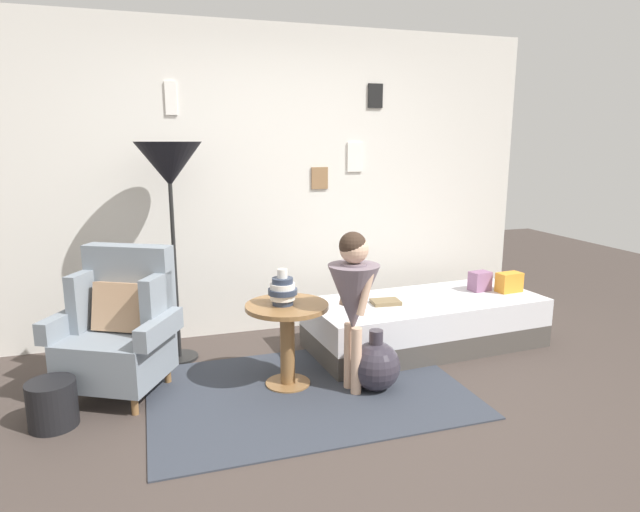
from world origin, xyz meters
name	(u,v)px	position (x,y,z in m)	size (l,w,h in m)	color
ground_plane	(346,435)	(0.00, 0.00, 0.00)	(12.00, 12.00, 0.00)	#423833
gallery_wall	(268,183)	(0.00, 1.95, 1.30)	(4.80, 0.12, 2.60)	silver
rug	(308,391)	(-0.05, 0.59, 0.01)	(2.08, 1.44, 0.01)	#333842
armchair	(120,328)	(-1.23, 1.00, 0.44)	(0.90, 0.82, 0.97)	olive
daybed	(425,322)	(1.11, 1.11, 0.20)	(1.95, 0.92, 0.40)	#4C4742
pillow_head	(509,282)	(1.88, 1.09, 0.48)	(0.21, 0.12, 0.16)	orange
pillow_mid	(480,281)	(1.67, 1.20, 0.48)	(0.17, 0.12, 0.16)	gray
side_table	(287,328)	(-0.15, 0.74, 0.41)	(0.56, 0.56, 0.58)	olive
vase_striped	(283,290)	(-0.18, 0.73, 0.68)	(0.19, 0.19, 0.24)	#2D384C
floor_lamp	(169,170)	(-0.83, 1.45, 1.45)	(0.48, 0.48, 1.65)	black
person_child	(354,292)	(0.24, 0.51, 0.69)	(0.34, 0.34, 1.09)	#D8AD8E
book_on_daybed	(386,302)	(0.74, 1.09, 0.42)	(0.22, 0.16, 0.03)	olive
demijohn_near	(375,365)	(0.39, 0.49, 0.17)	(0.34, 0.34, 0.42)	#332D38
magazine_basket	(52,404)	(-1.61, 0.62, 0.14)	(0.28, 0.28, 0.28)	black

